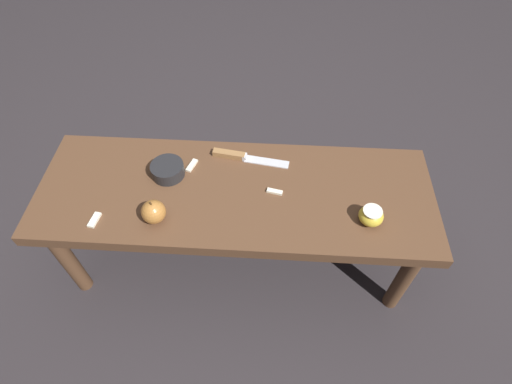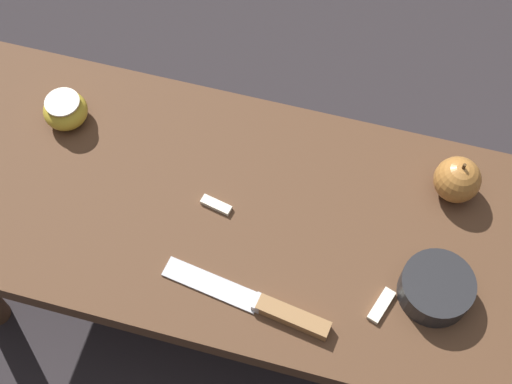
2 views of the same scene
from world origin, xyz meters
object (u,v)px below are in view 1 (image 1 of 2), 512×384
at_px(knife, 239,156).
at_px(bowl, 168,170).
at_px(wooden_bench, 235,201).
at_px(apple_whole, 154,212).
at_px(apple_cut, 371,216).

distance_m(knife, bowl, 0.24).
bearing_deg(knife, wooden_bench, -82.47).
xyz_separation_m(wooden_bench, knife, (0.00, 0.14, 0.06)).
height_order(knife, apple_whole, apple_whole).
distance_m(wooden_bench, apple_cut, 0.42).
bearing_deg(apple_whole, knife, 49.29).
distance_m(wooden_bench, apple_whole, 0.27).
height_order(knife, apple_cut, apple_cut).
distance_m(wooden_bench, knife, 0.15).
bearing_deg(wooden_bench, apple_whole, -151.34).
xyz_separation_m(knife, apple_cut, (0.40, -0.23, 0.02)).
xyz_separation_m(apple_whole, bowl, (0.00, 0.18, -0.01)).
distance_m(knife, apple_whole, 0.35).
xyz_separation_m(wooden_bench, bowl, (-0.22, 0.05, 0.07)).
xyz_separation_m(knife, apple_whole, (-0.23, -0.26, 0.03)).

